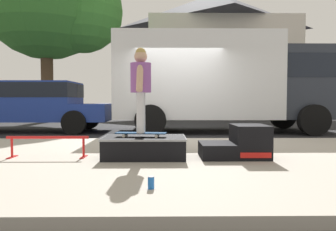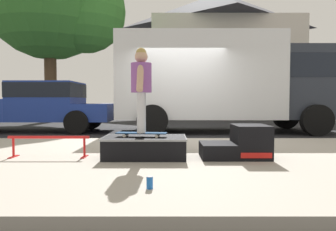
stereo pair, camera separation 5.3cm
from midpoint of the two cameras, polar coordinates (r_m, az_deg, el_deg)
ground_plane at (r=7.94m, az=2.69°, el=-4.58°), size 140.00×140.00×0.00m
sidewalk_slab at (r=4.97m, az=4.46°, el=-8.30°), size 50.00×5.00×0.12m
skate_box at (r=4.91m, az=-4.11°, el=-5.62°), size 1.27×0.76×0.33m
kicker_ramp at (r=5.03m, az=13.11°, el=-5.09°), size 1.04×0.68×0.51m
grind_rail at (r=5.27m, az=-20.87°, el=-4.47°), size 1.28×0.28×0.34m
skateboard at (r=4.85m, az=-4.76°, el=-3.26°), size 0.80×0.29×0.07m
skater_kid at (r=4.83m, az=-4.80°, el=5.95°), size 0.32×0.67×1.30m
soda_can at (r=3.23m, az=-3.10°, el=-12.12°), size 0.07×0.07×0.13m
box_truck at (r=10.27m, az=10.81°, el=6.54°), size 6.91×2.63×3.05m
pickup_truck_blue at (r=11.13m, az=-23.81°, el=1.90°), size 5.70×2.09×1.61m
house_behind at (r=22.19m, az=9.24°, el=11.08°), size 9.54×8.22×8.40m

